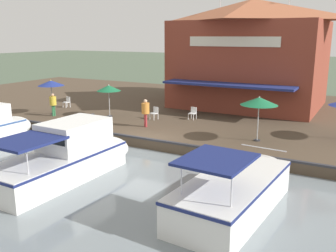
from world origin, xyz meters
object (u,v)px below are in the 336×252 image
(motorboat_fourth_along, at_px, (71,155))
(tree_downstream_bank, at_px, (202,51))
(cafe_chair_facing_river, at_px, (193,113))
(person_at_quay_edge, at_px, (53,102))
(mooring_post, at_px, (93,122))
(cafe_chair_under_first_umbrella, at_px, (67,102))
(waterfront_restaurant, at_px, (251,53))
(patio_umbrella_near_quay_edge, at_px, (109,88))
(patio_umbrella_mid_patio_left, at_px, (51,83))
(person_near_entrance, at_px, (145,109))
(motorboat_nearest_quay, at_px, (239,187))
(cafe_chair_back_row_seat, at_px, (155,112))
(patio_umbrella_mid_patio_right, at_px, (259,101))

(motorboat_fourth_along, height_order, tree_downstream_bank, tree_downstream_bank)
(cafe_chair_facing_river, relative_size, tree_downstream_bank, 0.13)
(person_at_quay_edge, bearing_deg, mooring_post, 69.78)
(cafe_chair_under_first_umbrella, xyz_separation_m, motorboat_fourth_along, (10.22, 9.89, -0.09))
(cafe_chair_facing_river, distance_m, person_at_quay_edge, 10.07)
(mooring_post, xyz_separation_m, tree_downstream_bank, (-17.28, -0.44, 3.69))
(person_at_quay_edge, distance_m, mooring_post, 5.62)
(waterfront_restaurant, xyz_separation_m, tree_downstream_bank, (-4.22, -6.21, -0.10))
(cafe_chair_facing_river, xyz_separation_m, tree_downstream_bank, (-11.51, -4.48, 3.74))
(patio_umbrella_near_quay_edge, distance_m, person_at_quay_edge, 4.20)
(patio_umbrella_mid_patio_left, height_order, person_near_entrance, patio_umbrella_mid_patio_left)
(person_near_entrance, xyz_separation_m, person_at_quay_edge, (0.41, -7.58, -0.09))
(motorboat_nearest_quay, bearing_deg, tree_downstream_bank, -152.87)
(patio_umbrella_near_quay_edge, height_order, mooring_post, patio_umbrella_near_quay_edge)
(waterfront_restaurant, bearing_deg, patio_umbrella_mid_patio_left, -47.48)
(person_near_entrance, distance_m, mooring_post, 3.35)
(patio_umbrella_near_quay_edge, xyz_separation_m, cafe_chair_under_first_umbrella, (-1.19, -5.19, -1.57))
(person_near_entrance, height_order, motorboat_nearest_quay, motorboat_nearest_quay)
(cafe_chair_back_row_seat, bearing_deg, motorboat_fourth_along, 8.10)
(patio_umbrella_mid_patio_left, relative_size, cafe_chair_facing_river, 2.98)
(patio_umbrella_near_quay_edge, bearing_deg, mooring_post, 23.20)
(person_near_entrance, bearing_deg, mooring_post, -44.79)
(patio_umbrella_near_quay_edge, height_order, motorboat_nearest_quay, patio_umbrella_near_quay_edge)
(patio_umbrella_near_quay_edge, relative_size, person_at_quay_edge, 1.40)
(cafe_chair_facing_river, height_order, mooring_post, mooring_post)
(cafe_chair_back_row_seat, relative_size, cafe_chair_under_first_umbrella, 1.00)
(patio_umbrella_near_quay_edge, bearing_deg, tree_downstream_bank, 175.07)
(patio_umbrella_mid_patio_left, relative_size, cafe_chair_back_row_seat, 2.98)
(person_at_quay_edge, bearing_deg, cafe_chair_back_row_seat, 110.51)
(cafe_chair_back_row_seat, bearing_deg, patio_umbrella_mid_patio_right, 75.46)
(patio_umbrella_mid_patio_left, height_order, patio_umbrella_near_quay_edge, patio_umbrella_mid_patio_left)
(person_near_entrance, xyz_separation_m, motorboat_fourth_along, (7.63, 0.76, -0.74))
(motorboat_fourth_along, height_order, mooring_post, motorboat_fourth_along)
(cafe_chair_facing_river, height_order, tree_downstream_bank, tree_downstream_bank)
(mooring_post, bearing_deg, patio_umbrella_near_quay_edge, -156.80)
(cafe_chair_facing_river, bearing_deg, cafe_chair_back_row_seat, -62.06)
(patio_umbrella_near_quay_edge, height_order, motorboat_fourth_along, patio_umbrella_near_quay_edge)
(motorboat_nearest_quay, distance_m, tree_downstream_bank, 25.04)
(patio_umbrella_mid_patio_left, height_order, cafe_chair_back_row_seat, patio_umbrella_mid_patio_left)
(patio_umbrella_mid_patio_left, distance_m, cafe_chair_back_row_seat, 8.02)
(motorboat_nearest_quay, bearing_deg, mooring_post, -113.49)
(person_at_quay_edge, bearing_deg, tree_downstream_bank, 162.59)
(cafe_chair_back_row_seat, xyz_separation_m, mooring_post, (4.53, -1.69, 0.05))
(patio_umbrella_mid_patio_right, xyz_separation_m, person_near_entrance, (0.17, -7.15, -1.10))
(motorboat_nearest_quay, bearing_deg, patio_umbrella_mid_patio_right, -169.40)
(patio_umbrella_mid_patio_right, distance_m, motorboat_nearest_quay, 7.62)
(waterfront_restaurant, height_order, tree_downstream_bank, waterfront_restaurant)
(cafe_chair_facing_river, distance_m, tree_downstream_bank, 12.90)
(patio_umbrella_mid_patio_right, height_order, patio_umbrella_mid_patio_left, patio_umbrella_mid_patio_left)
(cafe_chair_facing_river, height_order, motorboat_fourth_along, motorboat_fourth_along)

